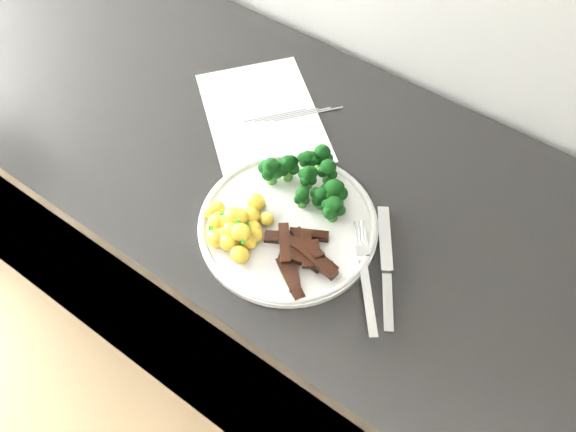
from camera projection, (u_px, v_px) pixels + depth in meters
counter at (298, 292)px, 1.31m from camera, size 2.33×0.58×0.87m
recipe_paper at (263, 116)px, 1.02m from camera, size 0.34×0.32×0.00m
plate at (288, 224)px, 0.89m from camera, size 0.28×0.28×0.02m
broccoli at (311, 179)px, 0.89m from camera, size 0.16×0.12×0.06m
potatoes at (235, 226)px, 0.86m from camera, size 0.11×0.12×0.04m
beef_strips at (301, 254)px, 0.84m from camera, size 0.13×0.12×0.03m
fork at (366, 280)px, 0.82m from camera, size 0.13×0.16×0.02m
knife at (387, 281)px, 0.83m from camera, size 0.12×0.18×0.02m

